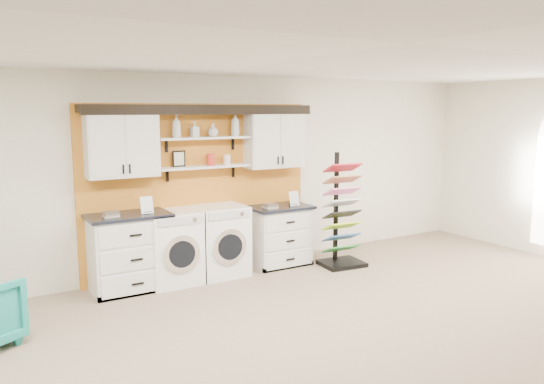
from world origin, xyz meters
TOP-DOWN VIEW (x-y plane):
  - ceiling at (0.00, 0.00)m, footprint 10.00×10.00m
  - wall_back at (0.00, 4.00)m, footprint 10.00×0.00m
  - accent_panel at (0.00, 3.96)m, footprint 3.40×0.07m
  - upper_cabinet_left at (-1.13, 3.79)m, footprint 0.90×0.35m
  - upper_cabinet_right at (1.13, 3.79)m, footprint 0.90×0.35m
  - shelf_lower at (0.00, 3.80)m, footprint 1.32×0.28m
  - shelf_upper at (0.00, 3.80)m, footprint 1.32×0.28m
  - crown_molding at (0.00, 3.81)m, footprint 3.30×0.41m
  - picture_frame at (-0.35, 3.85)m, footprint 0.18×0.02m
  - canister_red at (0.10, 3.80)m, footprint 0.11×0.11m
  - canister_cream at (0.35, 3.80)m, footprint 0.10×0.10m
  - base_cabinet_left at (-1.13, 3.64)m, footprint 1.03×0.66m
  - base_cabinet_right at (1.13, 3.64)m, footprint 0.92×0.66m
  - washer at (-0.55, 3.64)m, footprint 0.70×0.71m
  - dryer at (0.14, 3.64)m, footprint 0.71×0.71m
  - sample_rack at (1.90, 3.13)m, footprint 0.66×0.57m
  - soap_bottle_a at (-0.39, 3.80)m, footprint 0.16×0.16m
  - soap_bottle_b at (-0.13, 3.80)m, footprint 0.10×0.10m
  - soap_bottle_c at (0.14, 3.80)m, footprint 0.20×0.20m
  - soap_bottle_d at (0.49, 3.80)m, footprint 0.18×0.18m

SIDE VIEW (x-z plane):
  - base_cabinet_right at x=1.13m, z-range 0.00..0.90m
  - washer at x=-0.55m, z-range 0.00..0.98m
  - dryer at x=0.14m, z-range 0.00..0.99m
  - base_cabinet_left at x=-1.13m, z-range 0.00..1.00m
  - sample_rack at x=1.90m, z-range -0.31..1.38m
  - accent_panel at x=0.00m, z-range 0.00..2.40m
  - wall_back at x=0.00m, z-range -3.60..6.40m
  - shelf_lower at x=0.00m, z-range 1.52..1.54m
  - canister_cream at x=0.35m, z-range 1.54..1.69m
  - canister_red at x=0.10m, z-range 1.54..1.71m
  - picture_frame at x=-0.35m, z-range 1.54..1.77m
  - upper_cabinet_left at x=-1.13m, z-range 1.46..2.30m
  - upper_cabinet_right at x=1.13m, z-range 1.46..2.30m
  - shelf_upper at x=0.00m, z-range 1.92..1.94m
  - soap_bottle_c at x=0.14m, z-range 1.95..2.12m
  - soap_bottle_b at x=-0.13m, z-range 1.94..2.15m
  - soap_bottle_a at x=-0.39m, z-range 1.95..2.25m
  - soap_bottle_d at x=0.49m, z-range 1.94..2.27m
  - crown_molding at x=0.00m, z-range 2.26..2.39m
  - ceiling at x=0.00m, z-range 2.80..2.80m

